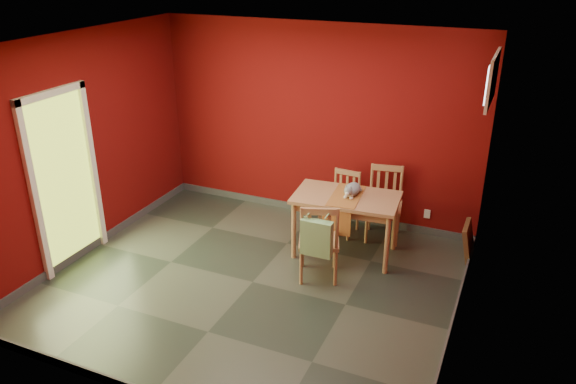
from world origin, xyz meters
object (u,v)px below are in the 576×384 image
at_px(chair_near, 319,240).
at_px(tote_bag, 317,238).
at_px(chair_far_left, 343,202).
at_px(dining_table, 346,203).
at_px(picture_frame, 468,241).
at_px(cat, 352,187).
at_px(chair_far_right, 384,203).

relative_size(chair_near, tote_bag, 2.00).
height_order(chair_far_left, chair_near, chair_near).
height_order(dining_table, tote_bag, tote_bag).
distance_m(chair_near, picture_frame, 1.96).
relative_size(dining_table, cat, 3.47).
bearing_deg(chair_far_left, dining_table, -68.96).
distance_m(chair_far_left, chair_near, 1.24).
bearing_deg(cat, picture_frame, 9.30).
bearing_deg(chair_far_right, tote_bag, -103.73).
xyz_separation_m(chair_far_left, picture_frame, (1.65, -0.05, -0.21)).
bearing_deg(cat, chair_far_left, 109.62).
height_order(chair_far_left, tote_bag, tote_bag).
bearing_deg(chair_far_right, chair_far_left, -172.86).
bearing_deg(cat, chair_near, -109.90).
bearing_deg(picture_frame, chair_far_right, 174.16).
relative_size(dining_table, chair_far_left, 1.57).
xyz_separation_m(dining_table, cat, (0.05, 0.07, 0.19)).
xyz_separation_m(tote_bag, picture_frame, (1.48, 1.41, -0.42)).
bearing_deg(chair_far_right, dining_table, -117.01).
bearing_deg(cat, dining_table, -131.85).
height_order(dining_table, chair_far_right, chair_far_right).
height_order(chair_far_right, cat, cat).
height_order(tote_bag, cat, cat).
bearing_deg(picture_frame, cat, -162.02).
height_order(chair_far_right, picture_frame, chair_far_right).
distance_m(chair_near, cat, 0.85).
height_order(chair_near, cat, cat).
height_order(chair_far_left, picture_frame, chair_far_left).
bearing_deg(picture_frame, chair_far_left, 178.43).
xyz_separation_m(chair_near, cat, (0.15, 0.74, 0.39)).
distance_m(dining_table, picture_frame, 1.59).
distance_m(dining_table, chair_far_right, 0.74).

